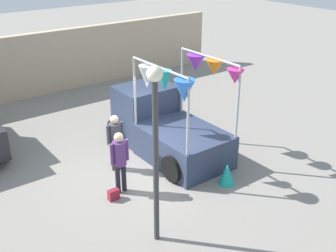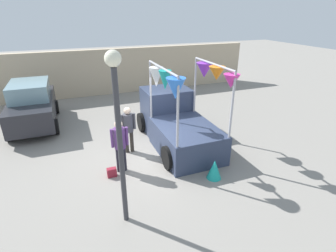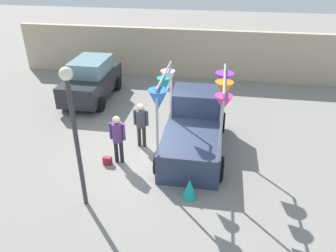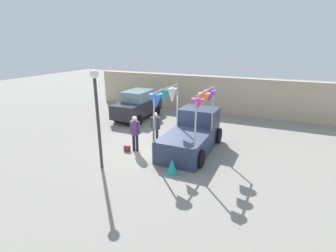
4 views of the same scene
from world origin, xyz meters
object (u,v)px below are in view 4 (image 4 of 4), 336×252
handbag (127,148)px  folded_kite_bundle_teal (172,167)px  parked_car (138,105)px  person_customer (135,130)px  vendor_truck (192,131)px  person_vendor (155,125)px  street_lamp (97,107)px

handbag → folded_kite_bundle_teal: (2.84, -1.18, 0.16)m
parked_car → person_customer: size_ratio=2.35×
vendor_truck → parked_car: (-5.11, 3.56, 0.05)m
person_customer → handbag: 0.98m
person_vendor → folded_kite_bundle_teal: bearing=-51.3°
person_customer → handbag: (-0.35, -0.20, -0.89)m
person_customer → folded_kite_bundle_teal: 2.93m
vendor_truck → parked_car: size_ratio=1.04×
person_vendor → handbag: size_ratio=5.98×
vendor_truck → parked_car: 6.23m
parked_car → folded_kite_bundle_teal: (5.24, -6.26, -0.64)m
parked_car → handbag: 5.68m
vendor_truck → person_vendor: size_ratio=2.49×
vendor_truck → folded_kite_bundle_teal: size_ratio=6.94×
person_vendor → street_lamp: (-0.85, -3.19, 1.58)m
parked_car → handbag: parked_car is taller
person_vendor → street_lamp: size_ratio=0.42×
person_customer → parked_car: bearing=119.5°
handbag → folded_kite_bundle_teal: size_ratio=0.47×
parked_car → street_lamp: (2.41, -6.98, 1.64)m
parked_car → person_vendor: bearing=-49.2°
street_lamp → vendor_truck: bearing=51.7°
street_lamp → folded_kite_bundle_teal: size_ratio=6.62×
handbag → person_customer: bearing=29.7°
folded_kite_bundle_teal → person_customer: bearing=151.1°
handbag → street_lamp: 3.10m
handbag → folded_kite_bundle_teal: bearing=-22.5°
handbag → vendor_truck: bearing=29.4°
vendor_truck → street_lamp: 4.68m
person_customer → handbag: bearing=-150.3°
person_vendor → folded_kite_bundle_teal: size_ratio=2.79×
parked_car → handbag: (2.41, -5.08, -0.80)m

